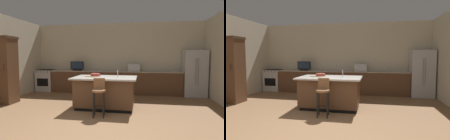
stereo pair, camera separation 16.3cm
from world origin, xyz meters
The scene contains 16 objects.
ground_plane centered at (0.00, 0.00, 0.00)m, with size 18.19×18.19×0.00m, color brown.
wall_back centered at (0.00, 4.55, 1.46)m, with size 7.53×0.12×2.92m, color beige.
wall_left centered at (-3.56, 2.27, 1.46)m, with size 0.12×4.95×2.92m, color beige.
counter_back centered at (-0.04, 4.17, 0.46)m, with size 5.35×0.62×0.92m.
kitchen_island centered at (0.03, 1.96, 0.47)m, with size 1.81×1.08×0.92m.
refrigerator centered at (3.05, 4.12, 0.88)m, with size 0.81×0.74×1.75m.
range_oven centered at (-3.09, 4.17, 0.47)m, with size 0.73×0.63×0.94m.
cabinet_tower centered at (-3.23, 1.97, 1.12)m, with size 0.62×0.57×2.15m.
microwave centered at (0.77, 4.17, 1.06)m, with size 0.48×0.36×0.29m, color #B7BABF.
tv_monitor centered at (-1.63, 4.12, 1.09)m, with size 0.57×0.16×0.38m.
sink_faucet_back centered at (-0.24, 4.27, 1.04)m, with size 0.02×0.02×0.24m, color #B2B2B7.
sink_faucet_island centered at (0.41, 1.96, 1.03)m, with size 0.02×0.02×0.22m, color #B2B2B7.
bar_stool_center centered at (0.03, 1.22, 0.57)m, with size 0.34×0.36×0.96m.
fruit_bowl centered at (-0.29, 2.08, 0.96)m, with size 0.27×0.27×0.08m, color #993833.
cell_phone centered at (-0.36, 2.13, 0.92)m, with size 0.07×0.15×0.01m, color black.
cutting_board centered at (-0.35, 1.99, 0.93)m, with size 0.38×0.27×0.02m, color #A87F51.
Camera 2 is at (1.26, -3.09, 1.51)m, focal length 28.81 mm.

